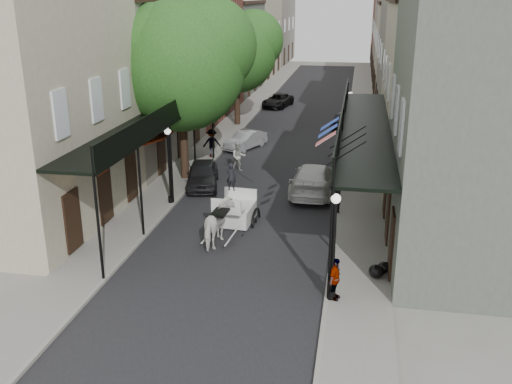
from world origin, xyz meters
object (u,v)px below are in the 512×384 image
at_px(car_left_near, 203,174).
at_px(car_left_far, 278,101).
at_px(pedestrian_walking, 238,157).
at_px(lamppost_right_near, 334,246).
at_px(lamppost_right_far, 349,119).
at_px(pedestrian_sidewalk_right, 335,279).
at_px(pedestrian_sidewalk_left, 212,143).
at_px(tree_far, 242,49).
at_px(lamppost_left, 169,164).
at_px(car_right_far, 344,119).
at_px(carriage, 238,196).
at_px(horse, 219,224).
at_px(car_left_mid, 246,140).
at_px(tree_near, 189,60).
at_px(car_right_near, 314,179).

relative_size(car_left_near, car_left_far, 0.94).
bearing_deg(pedestrian_walking, lamppost_right_near, -89.77).
bearing_deg(lamppost_right_far, pedestrian_sidewalk_right, -89.71).
bearing_deg(pedestrian_sidewalk_left, tree_far, -107.31).
xyz_separation_m(lamppost_left, pedestrian_sidewalk_right, (8.30, -8.00, -1.19)).
height_order(car_left_near, car_right_far, car_left_near).
relative_size(carriage, pedestrian_sidewalk_left, 1.71).
xyz_separation_m(tree_far, lamppost_right_near, (8.35, -26.18, -3.79)).
distance_m(horse, car_left_mid, 15.40).
bearing_deg(lamppost_right_near, horse, 140.82).
height_order(lamppost_right_near, pedestrian_walking, lamppost_right_near).
xyz_separation_m(tree_far, pedestrian_sidewalk_left, (0.05, -9.73, -4.84)).
xyz_separation_m(lamppost_left, pedestrian_sidewalk_left, (-0.10, 8.44, -1.06)).
relative_size(tree_near, lamppost_left, 2.60).
relative_size(tree_near, lamppost_right_near, 2.60).
distance_m(car_left_mid, car_right_near, 9.67).
distance_m(tree_near, tree_far, 14.02).
relative_size(pedestrian_sidewalk_right, car_left_far, 0.35).
bearing_deg(tree_far, horse, -80.87).
distance_m(pedestrian_sidewalk_right, car_left_mid, 20.33).
relative_size(lamppost_right_far, carriage, 1.24).
xyz_separation_m(tree_far, car_right_near, (6.85, -15.18, -5.08)).
relative_size(lamppost_right_far, car_left_mid, 1.04).
bearing_deg(car_left_near, lamppost_left, -117.09).
xyz_separation_m(lamppost_right_far, car_right_far, (-0.50, 6.75, -1.40)).
height_order(tree_far, lamppost_right_far, tree_far).
relative_size(tree_far, car_right_near, 1.65).
relative_size(tree_near, carriage, 3.22).
bearing_deg(car_right_far, car_right_near, 95.19).
xyz_separation_m(carriage, pedestrian_walking, (-1.52, 7.36, -0.29)).
height_order(horse, car_right_far, horse).
xyz_separation_m(pedestrian_sidewalk_left, car_left_near, (0.89, -5.44, -0.32)).
xyz_separation_m(lamppost_right_near, car_right_far, (-0.50, 26.75, -1.40)).
height_order(lamppost_right_far, car_right_near, lamppost_right_far).
distance_m(tree_far, car_left_near, 16.06).
relative_size(carriage, car_left_mid, 0.84).
bearing_deg(tree_near, lamppost_right_far, 43.31).
xyz_separation_m(pedestrian_sidewalk_left, car_right_near, (6.80, -5.44, -0.24)).
relative_size(car_left_mid, car_right_near, 0.68).
bearing_deg(tree_far, lamppost_right_near, -72.32).
bearing_deg(lamppost_left, pedestrian_walking, 70.77).
relative_size(car_left_far, car_right_near, 0.81).
relative_size(horse, pedestrian_sidewalk_left, 1.21).
bearing_deg(car_left_far, carriage, -74.69).
bearing_deg(carriage, lamppost_left, 163.35).
bearing_deg(car_left_near, pedestrian_sidewalk_left, 86.84).
relative_size(lamppost_right_near, car_right_near, 0.71).
relative_size(lamppost_right_near, horse, 1.75).
distance_m(lamppost_left, pedestrian_walking, 6.48).
xyz_separation_m(lamppost_right_near, lamppost_left, (-8.20, 8.00, 0.00)).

